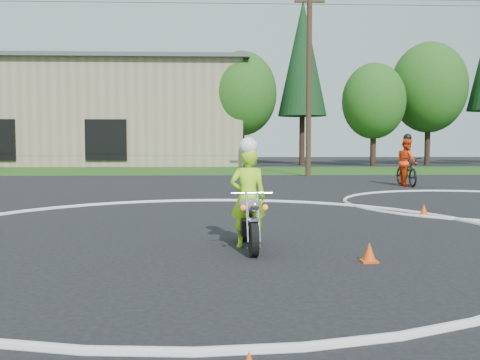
{
  "coord_description": "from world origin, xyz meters",
  "views": [
    {
      "loc": [
        0.21,
        -7.43,
        1.8
      ],
      "look_at": [
        0.61,
        2.57,
        1.1
      ],
      "focal_mm": 40.0,
      "sensor_mm": 36.0,
      "label": 1
    }
  ],
  "objects": [
    {
      "name": "warehouse",
      "position": [
        -18.0,
        39.99,
        4.16
      ],
      "size": [
        41.0,
        17.0,
        8.3
      ],
      "color": "tan",
      "rests_on": "ground"
    },
    {
      "name": "primary_motorcycle",
      "position": [
        0.72,
        1.53,
        0.5
      ],
      "size": [
        0.68,
        1.94,
        1.02
      ],
      "rotation": [
        0.0,
        0.0,
        0.07
      ],
      "color": "black",
      "rests_on": "ground"
    },
    {
      "name": "utility_poles",
      "position": [
        5.0,
        21.0,
        5.2
      ],
      "size": [
        41.6,
        1.12,
        10.0
      ],
      "color": "#473321",
      "rests_on": "ground"
    },
    {
      "name": "treeline",
      "position": [
        14.78,
        34.61,
        6.62
      ],
      "size": [
        38.2,
        8.1,
        14.52
      ],
      "color": "#382619",
      "rests_on": "ground"
    },
    {
      "name": "grass_strip",
      "position": [
        0.0,
        27.0,
        0.01
      ],
      "size": [
        120.0,
        10.0,
        0.02
      ],
      "primitive_type": "cube",
      "color": "#1E4714",
      "rests_on": "ground"
    },
    {
      "name": "ground",
      "position": [
        0.0,
        0.0,
        0.0
      ],
      "size": [
        120.0,
        120.0,
        0.0
      ],
      "primitive_type": "plane",
      "color": "black",
      "rests_on": "ground"
    },
    {
      "name": "rider_primary_grp",
      "position": [
        0.71,
        1.66,
        0.91
      ],
      "size": [
        0.65,
        0.45,
        1.89
      ],
      "rotation": [
        0.0,
        0.0,
        0.07
      ],
      "color": "#ACF81A",
      "rests_on": "ground"
    },
    {
      "name": "course_markings",
      "position": [
        2.17,
        4.35,
        0.01
      ],
      "size": [
        19.05,
        19.05,
        0.12
      ],
      "color": "silver",
      "rests_on": "ground"
    },
    {
      "name": "rider_second_grp",
      "position": [
        8.08,
        14.59,
        0.77
      ],
      "size": [
        0.81,
        2.27,
        2.18
      ],
      "rotation": [
        0.0,
        0.0,
        0.01
      ],
      "color": "black",
      "rests_on": "ground"
    }
  ]
}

